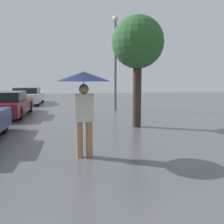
# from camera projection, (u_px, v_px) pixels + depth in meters

# --- Properties ---
(pedestrian) EXTENTS (1.18, 1.18, 1.89)m
(pedestrian) POSITION_uv_depth(u_px,v_px,m) (84.00, 87.00, 5.38)
(pedestrian) COLOR #9E7051
(pedestrian) RESTS_ON ground_plane
(parked_car_third) EXTENTS (1.66, 4.25, 1.15)m
(parked_car_third) POSITION_uv_depth(u_px,v_px,m) (8.00, 104.00, 11.70)
(parked_car_third) COLOR maroon
(parked_car_third) RESTS_ON ground_plane
(parked_car_farthest) EXTENTS (1.82, 4.26, 1.14)m
(parked_car_farthest) POSITION_uv_depth(u_px,v_px,m) (28.00, 96.00, 17.53)
(parked_car_farthest) COLOR silver
(parked_car_farthest) RESTS_ON ground_plane
(tree) EXTENTS (1.84, 1.84, 3.93)m
(tree) POSITION_uv_depth(u_px,v_px,m) (138.00, 44.00, 8.73)
(tree) COLOR #38281E
(tree) RESTS_ON ground_plane
(street_lamp) EXTENTS (0.32, 0.32, 5.15)m
(street_lamp) POSITION_uv_depth(u_px,v_px,m) (115.00, 52.00, 13.79)
(street_lamp) COLOR #515456
(street_lamp) RESTS_ON ground_plane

